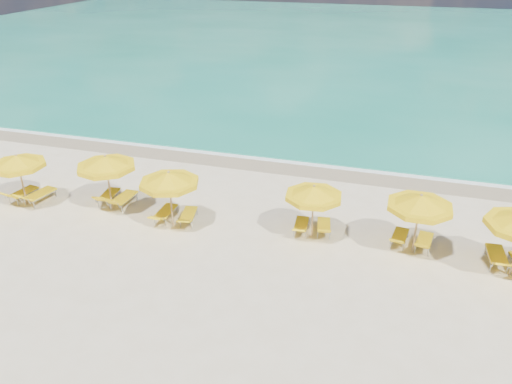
# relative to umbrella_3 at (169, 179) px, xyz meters

# --- Properties ---
(ground_plane) EXTENTS (120.00, 120.00, 0.00)m
(ground_plane) POSITION_rel_umbrella_3_xyz_m (3.17, 0.20, -2.14)
(ground_plane) COLOR beige
(ocean) EXTENTS (120.00, 80.00, 0.30)m
(ocean) POSITION_rel_umbrella_3_xyz_m (3.17, 48.20, -2.14)
(ocean) COLOR #168066
(ocean) RESTS_ON ground
(wet_sand_band) EXTENTS (120.00, 2.60, 0.01)m
(wet_sand_band) POSITION_rel_umbrella_3_xyz_m (3.17, 7.60, -2.14)
(wet_sand_band) COLOR tan
(wet_sand_band) RESTS_ON ground
(foam_line) EXTENTS (120.00, 1.20, 0.03)m
(foam_line) POSITION_rel_umbrella_3_xyz_m (3.17, 8.40, -2.14)
(foam_line) COLOR white
(foam_line) RESTS_ON ground
(whitecap_near) EXTENTS (14.00, 0.36, 0.05)m
(whitecap_near) POSITION_rel_umbrella_3_xyz_m (-2.83, 17.20, -2.14)
(whitecap_near) COLOR white
(whitecap_near) RESTS_ON ground
(whitecap_far) EXTENTS (18.00, 0.30, 0.05)m
(whitecap_far) POSITION_rel_umbrella_3_xyz_m (11.17, 24.20, -2.14)
(whitecap_far) COLOR white
(whitecap_far) RESTS_ON ground
(umbrella_1) EXTENTS (3.15, 3.15, 2.44)m
(umbrella_1) POSITION_rel_umbrella_3_xyz_m (-7.26, -0.13, -0.06)
(umbrella_1) COLOR tan
(umbrella_1) RESTS_ON ground
(umbrella_2) EXTENTS (2.95, 2.95, 2.60)m
(umbrella_2) POSITION_rel_umbrella_3_xyz_m (-3.25, 0.57, 0.08)
(umbrella_2) COLOR tan
(umbrella_2) RESTS_ON ground
(umbrella_3) EXTENTS (2.66, 2.66, 2.51)m
(umbrella_3) POSITION_rel_umbrella_3_xyz_m (0.00, 0.00, 0.00)
(umbrella_3) COLOR tan
(umbrella_3) RESTS_ON ground
(umbrella_4) EXTENTS (2.86, 2.86, 2.34)m
(umbrella_4) POSITION_rel_umbrella_3_xyz_m (5.81, 0.75, -0.15)
(umbrella_4) COLOR tan
(umbrella_4) RESTS_ON ground
(umbrella_5) EXTENTS (3.25, 3.25, 2.51)m
(umbrella_5) POSITION_rel_umbrella_3_xyz_m (9.77, 0.77, 0.00)
(umbrella_5) COLOR tan
(umbrella_5) RESTS_ON ground
(lounger_1_left) EXTENTS (0.85, 1.83, 0.82)m
(lounger_1_left) POSITION_rel_umbrella_3_xyz_m (-7.67, 0.15, -1.92)
(lounger_1_left) COLOR #A5A8AD
(lounger_1_left) RESTS_ON ground
(lounger_1_right) EXTENTS (0.97, 2.00, 0.86)m
(lounger_1_right) POSITION_rel_umbrella_3_xyz_m (-6.77, 0.18, -1.90)
(lounger_1_right) COLOR #A5A8AD
(lounger_1_right) RESTS_ON ground
(lounger_2_left) EXTENTS (0.83, 1.84, 0.81)m
(lounger_2_left) POSITION_rel_umbrella_3_xyz_m (-3.70, 1.06, -1.92)
(lounger_2_left) COLOR #A5A8AD
(lounger_2_left) RESTS_ON ground
(lounger_2_right) EXTENTS (0.72, 1.91, 0.90)m
(lounger_2_right) POSITION_rel_umbrella_3_xyz_m (-2.87, 0.94, -1.90)
(lounger_2_right) COLOR #A5A8AD
(lounger_2_right) RESTS_ON ground
(lounger_3_left) EXTENTS (0.61, 1.82, 0.66)m
(lounger_3_left) POSITION_rel_umbrella_3_xyz_m (-0.51, 0.38, -1.93)
(lounger_3_left) COLOR #A5A8AD
(lounger_3_left) RESTS_ON ground
(lounger_3_right) EXTENTS (0.90, 1.82, 0.63)m
(lounger_3_right) POSITION_rel_umbrella_3_xyz_m (0.53, 0.46, -1.94)
(lounger_3_right) COLOR #A5A8AD
(lounger_3_right) RESTS_ON ground
(lounger_4_left) EXTENTS (0.68, 1.69, 0.67)m
(lounger_4_left) POSITION_rel_umbrella_3_xyz_m (5.32, 1.01, -1.94)
(lounger_4_left) COLOR #A5A8AD
(lounger_4_left) RESTS_ON ground
(lounger_4_right) EXTENTS (0.80, 1.69, 0.71)m
(lounger_4_right) POSITION_rel_umbrella_3_xyz_m (6.23, 1.18, -1.94)
(lounger_4_right) COLOR #A5A8AD
(lounger_4_right) RESTS_ON ground
(lounger_5_left) EXTENTS (0.78, 1.72, 0.72)m
(lounger_5_left) POSITION_rel_umbrella_3_xyz_m (9.24, 1.23, -1.94)
(lounger_5_left) COLOR #A5A8AD
(lounger_5_left) RESTS_ON ground
(lounger_5_right) EXTENTS (0.79, 1.73, 0.73)m
(lounger_5_right) POSITION_rel_umbrella_3_xyz_m (10.17, 1.14, -1.94)
(lounger_5_right) COLOR #A5A8AD
(lounger_5_right) RESTS_ON ground
(lounger_6_left) EXTENTS (0.71, 1.95, 0.79)m
(lounger_6_left) POSITION_rel_umbrella_3_xyz_m (12.73, 0.75, -1.91)
(lounger_6_left) COLOR #A5A8AD
(lounger_6_left) RESTS_ON ground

